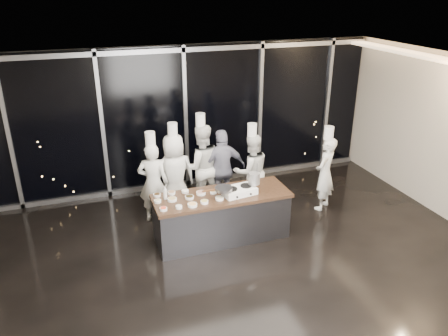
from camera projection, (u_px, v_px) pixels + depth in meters
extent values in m
plane|color=black|center=(239.00, 264.00, 7.38)|extent=(9.00, 9.00, 0.00)
cube|color=beige|center=(184.00, 117.00, 9.79)|extent=(9.00, 0.02, 3.20)
cube|color=beige|center=(242.00, 75.00, 6.12)|extent=(9.00, 7.00, 0.02)
cube|color=black|center=(185.00, 118.00, 9.74)|extent=(8.90, 0.04, 3.18)
cube|color=gray|center=(183.00, 50.00, 9.11)|extent=(8.90, 0.08, 0.10)
cube|color=gray|center=(188.00, 182.00, 10.31)|extent=(8.90, 0.08, 0.10)
cube|color=gray|center=(9.00, 136.00, 8.62)|extent=(0.08, 0.08, 3.20)
cube|color=gray|center=(102.00, 127.00, 9.16)|extent=(0.08, 0.08, 3.20)
cube|color=gray|center=(186.00, 119.00, 9.70)|extent=(0.08, 0.08, 3.20)
cube|color=gray|center=(260.00, 112.00, 10.24)|extent=(0.08, 0.08, 3.20)
cube|color=gray|center=(327.00, 105.00, 10.78)|extent=(0.08, 0.08, 3.20)
cube|color=#3C3B41|center=(222.00, 218.00, 8.00)|extent=(2.40, 0.80, 0.84)
cube|color=#452B1D|center=(222.00, 196.00, 7.82)|extent=(2.46, 0.86, 0.06)
cube|color=white|center=(239.00, 191.00, 7.81)|extent=(0.64, 0.44, 0.12)
cylinder|color=black|center=(232.00, 189.00, 7.72)|extent=(0.23, 0.23, 0.02)
cylinder|color=black|center=(246.00, 186.00, 7.84)|extent=(0.23, 0.23, 0.02)
cylinder|color=black|center=(237.00, 197.00, 7.60)|extent=(0.04, 0.02, 0.04)
cylinder|color=black|center=(251.00, 194.00, 7.71)|extent=(0.04, 0.02, 0.04)
cylinder|color=gray|center=(224.00, 189.00, 7.64)|extent=(0.36, 0.36, 0.05)
cube|color=#4C2B14|center=(209.00, 191.00, 7.53)|extent=(0.23, 0.06, 0.02)
cylinder|color=#B5B5B7|center=(254.00, 178.00, 7.86)|extent=(0.24, 0.24, 0.21)
cylinder|color=white|center=(163.00, 209.00, 7.26)|extent=(0.13, 0.13, 0.04)
cylinder|color=#E54126|center=(163.00, 208.00, 7.25)|extent=(0.10, 0.10, 0.01)
cylinder|color=white|center=(158.00, 201.00, 7.52)|extent=(0.12, 0.12, 0.04)
cylinder|color=#C7B98C|center=(158.00, 200.00, 7.51)|extent=(0.10, 0.10, 0.01)
cylinder|color=white|center=(157.00, 195.00, 7.73)|extent=(0.13, 0.13, 0.04)
cylinder|color=black|center=(157.00, 194.00, 7.73)|extent=(0.11, 0.11, 0.01)
cylinder|color=white|center=(179.00, 207.00, 7.32)|extent=(0.11, 0.11, 0.04)
cylinder|color=beige|center=(179.00, 206.00, 7.32)|extent=(0.09, 0.09, 0.01)
cylinder|color=white|center=(172.00, 199.00, 7.58)|extent=(0.16, 0.16, 0.04)
cylinder|color=tan|center=(172.00, 199.00, 7.57)|extent=(0.13, 0.13, 0.01)
cylinder|color=white|center=(171.00, 193.00, 7.82)|extent=(0.14, 0.14, 0.04)
cylinder|color=#8A6445|center=(171.00, 192.00, 7.81)|extent=(0.11, 0.11, 0.01)
cylinder|color=white|center=(192.00, 205.00, 7.39)|extent=(0.16, 0.16, 0.04)
cylinder|color=#F0AE63|center=(192.00, 204.00, 7.38)|extent=(0.13, 0.13, 0.01)
cylinder|color=white|center=(189.00, 197.00, 7.65)|extent=(0.16, 0.16, 0.04)
cylinder|color=black|center=(189.00, 196.00, 7.65)|extent=(0.13, 0.13, 0.01)
cylinder|color=white|center=(185.00, 191.00, 7.87)|extent=(0.13, 0.13, 0.04)
cylinder|color=white|center=(185.00, 190.00, 7.87)|extent=(0.11, 0.11, 0.01)
cylinder|color=white|center=(204.00, 202.00, 7.49)|extent=(0.13, 0.13, 0.04)
cylinder|color=tan|center=(204.00, 201.00, 7.49)|extent=(0.11, 0.11, 0.01)
cylinder|color=white|center=(201.00, 193.00, 7.81)|extent=(0.17, 0.17, 0.04)
cylinder|color=#A87260|center=(201.00, 192.00, 7.80)|extent=(0.14, 0.14, 0.01)
cylinder|color=white|center=(220.00, 198.00, 7.62)|extent=(0.15, 0.15, 0.04)
cylinder|color=beige|center=(220.00, 197.00, 7.61)|extent=(0.12, 0.12, 0.01)
cylinder|color=white|center=(213.00, 192.00, 7.84)|extent=(0.12, 0.12, 0.04)
cylinder|color=olive|center=(213.00, 191.00, 7.84)|extent=(0.10, 0.10, 0.01)
cylinder|color=white|center=(231.00, 196.00, 7.71)|extent=(0.16, 0.16, 0.04)
cylinder|color=#FFC954|center=(231.00, 195.00, 7.71)|extent=(0.13, 0.13, 0.01)
cylinder|color=silver|center=(165.00, 194.00, 7.61)|extent=(0.07, 0.07, 0.18)
cone|color=silver|center=(165.00, 188.00, 7.56)|extent=(0.06, 0.06, 0.06)
imported|color=silver|center=(153.00, 183.00, 8.47)|extent=(0.69, 0.56, 1.62)
cylinder|color=white|center=(150.00, 139.00, 8.11)|extent=(0.24, 0.24, 0.26)
imported|color=silver|center=(175.00, 175.00, 8.74)|extent=(0.86, 0.58, 1.70)
cylinder|color=white|center=(172.00, 129.00, 8.37)|extent=(0.20, 0.20, 0.26)
imported|color=silver|center=(201.00, 166.00, 9.00)|extent=(0.90, 0.71, 1.80)
cylinder|color=white|center=(200.00, 120.00, 8.61)|extent=(0.20, 0.20, 0.26)
imported|color=#15153B|center=(223.00, 169.00, 9.00)|extent=(1.00, 0.43, 1.69)
imported|color=silver|center=(251.00, 171.00, 9.02)|extent=(0.79, 0.62, 1.60)
cylinder|color=white|center=(252.00, 130.00, 8.67)|extent=(0.19, 0.19, 0.26)
imported|color=silver|center=(325.00, 174.00, 8.95)|extent=(0.68, 0.64, 1.56)
cylinder|color=white|center=(329.00, 133.00, 8.60)|extent=(0.27, 0.27, 0.26)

